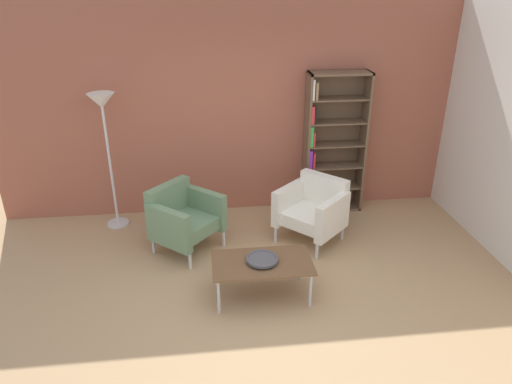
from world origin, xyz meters
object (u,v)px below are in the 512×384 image
bookshelf_tall (330,144)px  armchair_spare_guest (313,209)px  decorative_bowl (262,259)px  armchair_corner_red (183,217)px  floor_lamp_torchiere (104,117)px  coffee_table_low (262,264)px

bookshelf_tall → armchair_spare_guest: bookshelf_tall is taller
decorative_bowl → armchair_corner_red: 1.30m
bookshelf_tall → armchair_corner_red: size_ratio=2.00×
armchair_spare_guest → floor_lamp_torchiere: size_ratio=0.55×
bookshelf_tall → floor_lamp_torchiere: 2.91m
decorative_bowl → floor_lamp_torchiere: floor_lamp_torchiere is taller
bookshelf_tall → decorative_bowl: 2.28m
bookshelf_tall → decorative_bowl: bookshelf_tall is taller
armchair_spare_guest → coffee_table_low: bearing=-79.6°
coffee_table_low → decorative_bowl: (0.00, -0.00, 0.07)m
armchair_spare_guest → bookshelf_tall: bearing=110.5°
bookshelf_tall → coffee_table_low: 2.29m
armchair_spare_guest → armchair_corner_red: bearing=-132.5°
armchair_corner_red → coffee_table_low: bearing=-100.4°
armchair_corner_red → floor_lamp_torchiere: (-0.89, 0.70, 1.03)m
decorative_bowl → coffee_table_low: bearing=115.1°
decorative_bowl → armchair_spare_guest: (0.77, 1.06, -0.02)m
decorative_bowl → floor_lamp_torchiere: bearing=134.5°
bookshelf_tall → floor_lamp_torchiere: (-2.86, -0.16, 0.50)m
coffee_table_low → floor_lamp_torchiere: floor_lamp_torchiere is taller
armchair_spare_guest → floor_lamp_torchiere: 2.75m
coffee_table_low → floor_lamp_torchiere: bearing=134.5°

